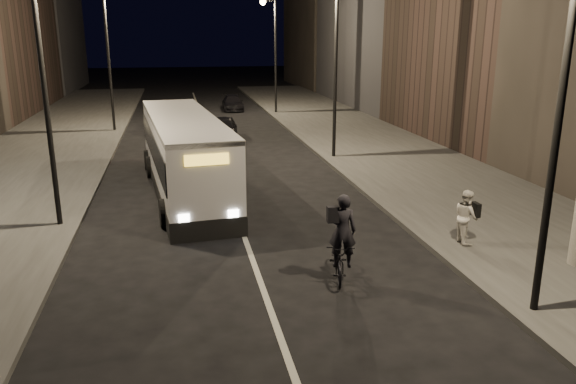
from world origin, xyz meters
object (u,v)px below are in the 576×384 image
cyclist_on_bicycle (340,250)px  streetlight_right_near (554,65)px  car_far (233,103)px  streetlight_left_near (50,54)px  streetlight_right_far (272,41)px  car_mid (175,115)px  pedestrian_woman (466,217)px  streetlight_left_far (112,43)px  city_bus (184,151)px  car_near (223,128)px  streetlight_right_mid (331,46)px

cyclist_on_bicycle → streetlight_right_near: bearing=-25.6°
streetlight_right_near → car_far: (-2.68, 34.97, -4.80)m
streetlight_left_near → cyclist_on_bicycle: (7.32, -5.29, -4.61)m
streetlight_right_far → car_mid: streetlight_right_far is taller
streetlight_right_far → pedestrian_woman: size_ratio=5.23×
streetlight_right_near → streetlight_left_near: size_ratio=1.00×
pedestrian_woman → car_far: pedestrian_woman is taller
streetlight_right_near → streetlight_left_far: 28.10m
streetlight_left_far → pedestrian_woman: size_ratio=5.23×
city_bus → pedestrian_woman: city_bus is taller
cyclist_on_bicycle → car_near: cyclist_on_bicycle is taller
streetlight_left_near → streetlight_right_mid: bearing=36.9°
streetlight_left_far → pedestrian_woman: 25.17m
streetlight_left_near → car_far: (7.99, 26.97, -4.80)m
streetlight_right_near → city_bus: 13.91m
cyclist_on_bicycle → car_far: cyclist_on_bicycle is taller
streetlight_left_near → car_far: 28.54m
car_far → cyclist_on_bicycle: bearing=-89.2°
streetlight_right_mid → car_near: streetlight_right_mid is taller
streetlight_right_mid → streetlight_left_far: 14.62m
streetlight_right_far → streetlight_left_near: size_ratio=1.00×
streetlight_right_near → streetlight_left_near: 13.33m
streetlight_right_near → city_bus: bearing=121.2°
streetlight_right_mid → cyclist_on_bicycle: 14.46m
streetlight_left_near → streetlight_left_far: (0.00, 18.00, 0.00)m
car_mid → car_far: bearing=-126.1°
streetlight_right_mid → city_bus: size_ratio=0.73×
streetlight_right_near → car_far: size_ratio=2.10×
streetlight_right_near → pedestrian_woman: size_ratio=5.23×
cyclist_on_bicycle → car_mid: cyclist_on_bicycle is taller
cyclist_on_bicycle → streetlight_left_far: bearing=120.9°
streetlight_right_mid → car_near: size_ratio=2.10×
car_far → streetlight_right_near: bearing=-83.6°
cyclist_on_bicycle → car_mid: (-3.87, 24.61, 0.04)m
pedestrian_woman → car_mid: pedestrian_woman is taller
city_bus → car_far: city_bus is taller
car_far → streetlight_left_far: bearing=-129.6°
city_bus → pedestrian_woman: size_ratio=7.17×
city_bus → pedestrian_woman: (7.69, -7.45, -0.67)m
city_bus → cyclist_on_bicycle: size_ratio=4.95×
streetlight_right_far → streetlight_left_far: size_ratio=1.00×
streetlight_left_far → car_mid: (3.45, 1.32, -4.58)m
car_mid → streetlight_right_far: bearing=-152.5°
streetlight_right_mid → car_near: (-4.53, 6.25, -4.70)m
cyclist_on_bicycle → city_bus: bearing=125.8°
streetlight_right_far → city_bus: 22.00m
car_far → streetlight_left_near: bearing=-104.5°
streetlight_right_far → car_far: streetlight_right_far is taller
streetlight_right_far → car_mid: bearing=-147.0°
car_mid → cyclist_on_bicycle: bearing=93.5°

